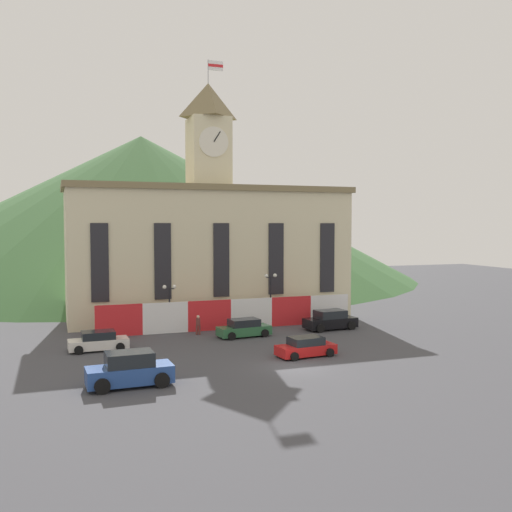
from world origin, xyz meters
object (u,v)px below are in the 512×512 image
(car_blue_van, at_px, (130,371))
(car_green_wagon, at_px, (244,328))
(car_white_taxi, at_px, (98,341))
(car_red_sedan, at_px, (306,347))
(car_black_suv, at_px, (330,320))
(street_lamp_center, at_px, (271,288))
(street_lamp_left, at_px, (169,297))
(pedestrian, at_px, (198,324))

(car_blue_van, bearing_deg, car_green_wagon, -135.12)
(car_green_wagon, distance_m, car_blue_van, 16.58)
(car_white_taxi, relative_size, car_blue_van, 0.88)
(car_white_taxi, xyz_separation_m, car_green_wagon, (12.33, 1.34, 0.02))
(car_green_wagon, bearing_deg, car_red_sedan, 96.99)
(car_black_suv, bearing_deg, street_lamp_center, -48.59)
(street_lamp_center, relative_size, car_green_wagon, 1.04)
(street_lamp_left, bearing_deg, car_blue_van, -108.62)
(street_lamp_center, bearing_deg, car_red_sedan, -99.88)
(car_white_taxi, height_order, car_green_wagon, car_green_wagon)
(street_lamp_left, relative_size, pedestrian, 2.45)
(pedestrian, bearing_deg, street_lamp_left, -123.19)
(street_lamp_left, xyz_separation_m, street_lamp_center, (9.89, 0.00, 0.47))
(car_white_taxi, xyz_separation_m, pedestrian, (8.78, 3.54, 0.25))
(street_lamp_left, bearing_deg, car_red_sedan, -60.26)
(street_lamp_center, distance_m, pedestrian, 8.68)
(street_lamp_left, xyz_separation_m, car_green_wagon, (5.59, -4.76, -2.44))
(car_black_suv, height_order, pedestrian, car_black_suv)
(street_lamp_center, distance_m, car_green_wagon, 7.04)
(car_green_wagon, relative_size, car_blue_van, 0.92)
(street_lamp_left, relative_size, car_white_taxi, 0.93)
(car_white_taxi, relative_size, car_green_wagon, 0.96)
(street_lamp_left, relative_size, car_red_sedan, 0.93)
(car_green_wagon, bearing_deg, pedestrian, -37.97)
(street_lamp_left, relative_size, car_black_suv, 0.84)
(car_red_sedan, distance_m, pedestrian, 12.06)
(street_lamp_center, relative_size, car_white_taxi, 1.09)
(street_lamp_center, bearing_deg, car_black_suv, -43.61)
(street_lamp_left, xyz_separation_m, car_white_taxi, (-6.74, -6.10, -2.46))
(street_lamp_left, distance_m, car_green_wagon, 7.73)
(car_white_taxi, distance_m, car_red_sedan, 16.02)
(car_red_sedan, bearing_deg, street_lamp_center, 74.12)
(street_lamp_center, bearing_deg, car_green_wagon, -132.14)
(car_white_taxi, bearing_deg, car_black_suv, 3.55)
(street_lamp_left, distance_m, pedestrian, 3.94)
(car_white_taxi, xyz_separation_m, car_red_sedan, (14.32, -7.17, -0.02))
(street_lamp_left, distance_m, car_blue_van, 17.97)
(car_blue_van, bearing_deg, car_black_suv, -149.60)
(street_lamp_center, distance_m, car_black_suv, 6.62)
(car_green_wagon, xyz_separation_m, car_black_suv, (8.65, 0.62, 0.11))
(car_red_sedan, height_order, car_blue_van, car_blue_van)
(car_black_suv, bearing_deg, car_red_sedan, 48.91)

